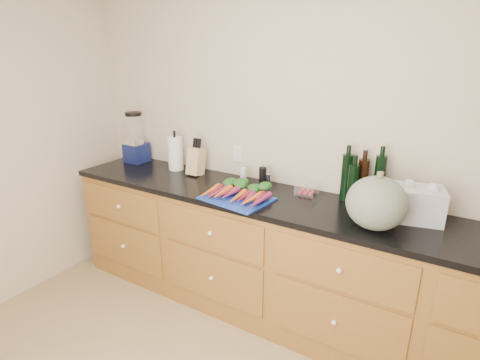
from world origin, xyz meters
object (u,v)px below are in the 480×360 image
Objects in this scene: carrots at (240,192)px; paper_towel at (175,153)px; knife_block at (196,161)px; tomato_box at (307,190)px; cutting_board at (237,198)px; blender_appliance at (135,141)px; squash at (377,203)px.

paper_towel is at bearing 161.14° from carrots.
knife_block reaches higher than tomato_box.
cutting_board is 3.12× the size of tomato_box.
tomato_box is (0.38, 0.33, 0.03)m from cutting_board.
carrots is 0.63m from knife_block.
knife_block is (0.70, -0.02, -0.09)m from blender_appliance.
squash is at bearing -7.44° from blender_appliance.
knife_block is at bearing -4.90° from paper_towel.
squash is at bearing -10.22° from knife_block.
carrots is 1.61× the size of paper_towel.
cutting_board is 0.99× the size of blender_appliance.
cutting_board is 0.05m from carrots.
cutting_board is 1.59× the size of paper_towel.
tomato_box is at bearing 0.43° from blender_appliance.
paper_towel is (-1.71, 0.29, -0.01)m from squash.
paper_towel is at bearing 175.10° from knife_block.
tomato_box is (1.65, 0.01, -0.16)m from blender_appliance.
cutting_board is 0.66m from knife_block.
squash reaches higher than carrots.
cutting_board is 0.88m from paper_towel.
tomato_box is (0.38, 0.29, -0.00)m from carrots.
carrots reaches higher than cutting_board.
squash is at bearing -9.50° from paper_towel.
carrots is 1.00× the size of blender_appliance.
knife_block is at bearing -178.20° from tomato_box.
knife_block is (-0.58, 0.26, 0.07)m from carrots.
blender_appliance is at bearing -179.57° from tomato_box.
carrots is 1.33× the size of squash.
cutting_board is 1.32× the size of squash.
carrots is at bearing 90.00° from cutting_board.
squash reaches higher than paper_towel.
cutting_board is 1.32m from blender_appliance.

